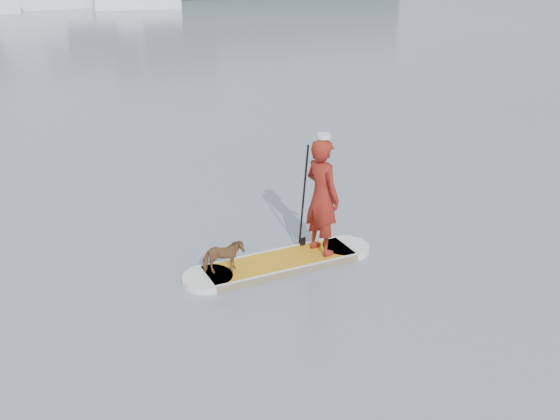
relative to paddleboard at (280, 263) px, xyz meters
name	(u,v)px	position (x,y,z in m)	size (l,w,h in m)	color
ground	(58,221)	(-2.99, 3.51, -0.06)	(140.00, 140.00, 0.00)	slate
paddleboard	(280,263)	(0.00, 0.00, 0.00)	(3.30, 0.84, 0.12)	#C78912
paddler	(322,197)	(0.76, -0.01, 1.04)	(0.71, 0.47, 1.96)	maroon
white_cap	(324,136)	(0.76, -0.01, 2.05)	(0.22, 0.22, 0.07)	silver
dog	(223,257)	(-0.98, 0.01, 0.33)	(0.29, 0.64, 0.54)	brown
paddle	(303,209)	(0.59, 0.31, 0.74)	(0.10, 0.30, 2.00)	black
sailboat_e	(136,0)	(9.74, 47.16, 0.68)	(7.35, 3.01, 10.38)	white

